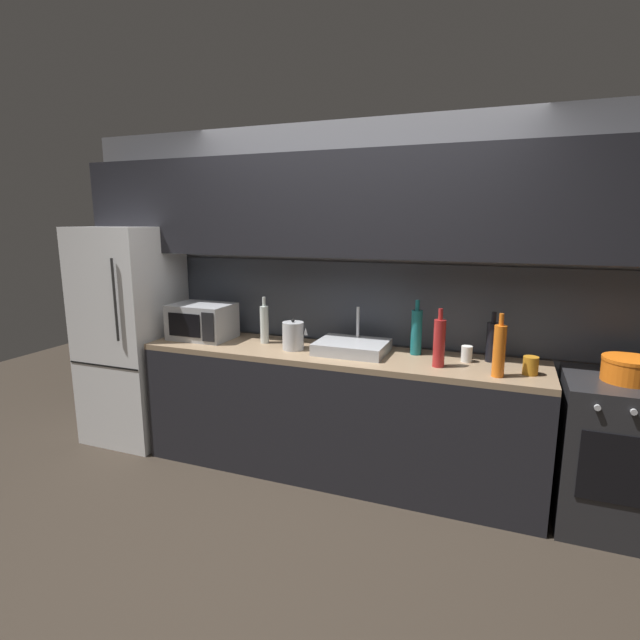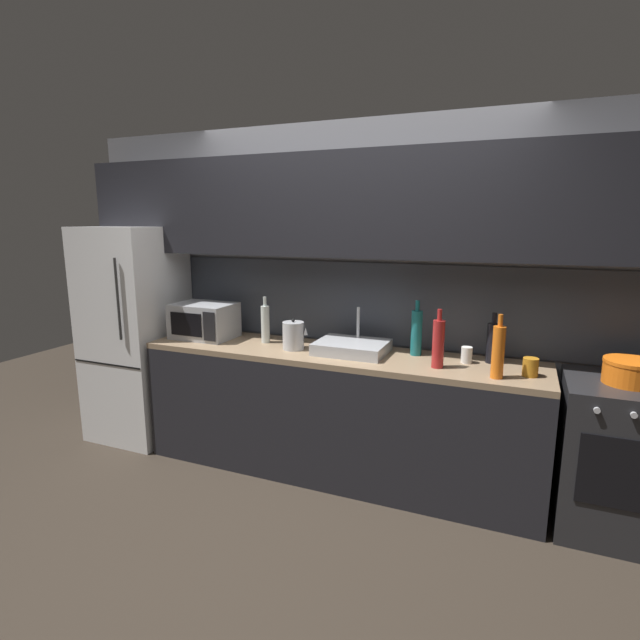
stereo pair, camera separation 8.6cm
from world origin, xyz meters
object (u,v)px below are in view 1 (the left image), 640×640
(microwave, at_px, (202,321))
(wine_bottle_red, at_px, (439,342))
(refrigerator, at_px, (132,335))
(mug_white, at_px, (467,354))
(kettle, at_px, (293,336))
(wine_bottle_dark, at_px, (492,341))
(wine_bottle_teal, at_px, (416,332))
(wine_bottle_clear, at_px, (264,324))
(cooking_pot, at_px, (628,370))
(wine_bottle_orange, at_px, (499,350))
(mug_amber, at_px, (531,366))
(oven_range, at_px, (614,454))

(microwave, bearing_deg, wine_bottle_red, -3.51)
(refrigerator, distance_m, mug_white, 2.65)
(refrigerator, distance_m, kettle, 1.48)
(microwave, xyz_separation_m, kettle, (0.79, -0.05, -0.04))
(microwave, bearing_deg, mug_white, 1.82)
(wine_bottle_dark, bearing_deg, wine_bottle_teal, -179.54)
(wine_bottle_dark, xyz_separation_m, wine_bottle_clear, (-1.60, -0.09, 0.01))
(wine_bottle_clear, relative_size, cooking_pot, 1.23)
(kettle, xyz_separation_m, wine_bottle_orange, (1.37, -0.14, 0.06))
(microwave, bearing_deg, mug_amber, -1.95)
(oven_range, xyz_separation_m, wine_bottle_orange, (-0.67, -0.17, 0.61))
(wine_bottle_orange, distance_m, mug_white, 0.34)
(wine_bottle_teal, height_order, cooking_pot, wine_bottle_teal)
(wine_bottle_orange, xyz_separation_m, cooking_pot, (0.69, 0.17, -0.09))
(refrigerator, bearing_deg, wine_bottle_red, -2.13)
(mug_white, bearing_deg, cooking_pot, -5.21)
(mug_amber, bearing_deg, mug_white, 159.25)
(microwave, xyz_separation_m, cooking_pot, (2.86, -0.02, -0.06))
(refrigerator, height_order, wine_bottle_orange, refrigerator)
(wine_bottle_red, bearing_deg, wine_bottle_dark, 38.67)
(refrigerator, height_order, wine_bottle_red, refrigerator)
(cooking_pot, bearing_deg, wine_bottle_orange, -166.08)
(mug_amber, bearing_deg, oven_range, 6.97)
(refrigerator, bearing_deg, wine_bottle_orange, -3.44)
(oven_range, distance_m, wine_bottle_dark, 0.94)
(refrigerator, xyz_separation_m, wine_bottle_dark, (2.80, 0.15, 0.16))
(wine_bottle_orange, bearing_deg, mug_white, 127.93)
(mug_amber, height_order, mug_white, mug_amber)
(wine_bottle_teal, distance_m, mug_amber, 0.75)
(wine_bottle_orange, bearing_deg, wine_bottle_clear, 171.96)
(wine_bottle_clear, height_order, wine_bottle_red, wine_bottle_red)
(microwave, height_order, wine_bottle_dark, wine_bottle_dark)
(oven_range, bearing_deg, cooking_pot, 4.01)
(refrigerator, xyz_separation_m, wine_bottle_clear, (1.20, 0.06, 0.17))
(oven_range, bearing_deg, wine_bottle_red, -174.89)
(wine_bottle_clear, relative_size, mug_amber, 3.17)
(kettle, distance_m, wine_bottle_teal, 0.86)
(wine_bottle_clear, xyz_separation_m, wine_bottle_orange, (1.65, -0.23, 0.01))
(refrigerator, distance_m, wine_bottle_teal, 2.32)
(wine_bottle_orange, height_order, wine_bottle_red, wine_bottle_orange)
(wine_bottle_clear, distance_m, mug_amber, 1.84)
(refrigerator, distance_m, wine_bottle_dark, 2.81)
(wine_bottle_red, bearing_deg, mug_white, 48.15)
(mug_amber, bearing_deg, kettle, 178.92)
(wine_bottle_teal, xyz_separation_m, wine_bottle_red, (0.18, -0.24, -0.00))
(wine_bottle_teal, relative_size, mug_amber, 3.43)
(wine_bottle_teal, bearing_deg, wine_bottle_red, -52.46)
(wine_bottle_teal, distance_m, wine_bottle_red, 0.30)
(mug_amber, bearing_deg, wine_bottle_red, -176.61)
(refrigerator, distance_m, mug_amber, 3.03)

